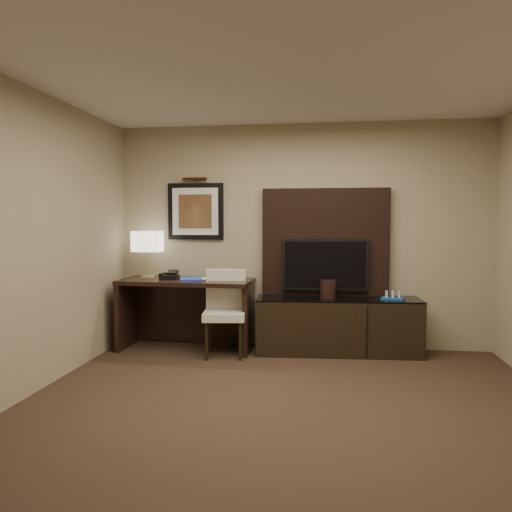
% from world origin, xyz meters
% --- Properties ---
extents(floor, '(4.50, 5.00, 0.01)m').
position_xyz_m(floor, '(0.00, 0.00, -0.01)').
color(floor, '#332217').
rests_on(floor, ground).
extents(ceiling, '(4.50, 5.00, 0.01)m').
position_xyz_m(ceiling, '(0.00, 0.00, 2.70)').
color(ceiling, silver).
rests_on(ceiling, wall_back).
extents(wall_back, '(4.50, 0.01, 2.70)m').
position_xyz_m(wall_back, '(0.00, 2.50, 1.35)').
color(wall_back, tan).
rests_on(wall_back, floor).
extents(wall_front, '(4.50, 0.01, 2.70)m').
position_xyz_m(wall_front, '(0.00, -2.50, 1.35)').
color(wall_front, tan).
rests_on(wall_front, floor).
extents(desk, '(1.59, 0.73, 0.84)m').
position_xyz_m(desk, '(-1.33, 2.15, 0.42)').
color(desk, black).
rests_on(desk, floor).
extents(credenza, '(1.90, 0.64, 0.64)m').
position_xyz_m(credenza, '(0.45, 2.20, 0.32)').
color(credenza, black).
rests_on(credenza, floor).
extents(tv_wall_panel, '(1.50, 0.12, 1.30)m').
position_xyz_m(tv_wall_panel, '(0.30, 2.44, 1.27)').
color(tv_wall_panel, black).
rests_on(tv_wall_panel, wall_back).
extents(tv, '(1.00, 0.08, 0.60)m').
position_xyz_m(tv, '(0.30, 2.34, 1.02)').
color(tv, black).
rests_on(tv, tv_wall_panel).
extents(artwork, '(0.70, 0.04, 0.70)m').
position_xyz_m(artwork, '(-1.30, 2.48, 1.65)').
color(artwork, black).
rests_on(artwork, wall_back).
extents(picture_light, '(0.04, 0.04, 0.30)m').
position_xyz_m(picture_light, '(-1.30, 2.44, 2.05)').
color(picture_light, '#402214').
rests_on(picture_light, wall_back).
extents(desk_chair, '(0.52, 0.59, 0.96)m').
position_xyz_m(desk_chair, '(-0.82, 1.89, 0.48)').
color(desk_chair, beige).
rests_on(desk_chair, floor).
extents(table_lamp, '(0.41, 0.29, 0.60)m').
position_xyz_m(table_lamp, '(-1.85, 2.27, 1.14)').
color(table_lamp, tan).
rests_on(table_lamp, desk).
extents(desk_phone, '(0.20, 0.18, 0.10)m').
position_xyz_m(desk_phone, '(-1.54, 2.14, 0.89)').
color(desk_phone, black).
rests_on(desk_phone, desk).
extents(blue_folder, '(0.34, 0.40, 0.02)m').
position_xyz_m(blue_folder, '(-1.26, 2.08, 0.85)').
color(blue_folder, '#173297').
rests_on(blue_folder, desk).
extents(book, '(0.16, 0.08, 0.22)m').
position_xyz_m(book, '(-1.21, 2.10, 0.95)').
color(book, '#C3B399').
rests_on(book, desk).
extents(ice_bucket, '(0.21, 0.21, 0.21)m').
position_xyz_m(ice_bucket, '(0.34, 2.22, 0.75)').
color(ice_bucket, black).
rests_on(ice_bucket, credenza).
extents(minibar_tray, '(0.28, 0.22, 0.09)m').
position_xyz_m(minibar_tray, '(1.07, 2.19, 0.69)').
color(minibar_tray, '#174798').
rests_on(minibar_tray, credenza).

